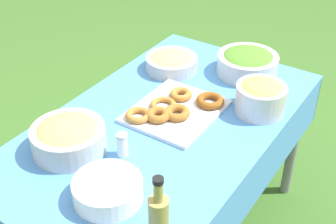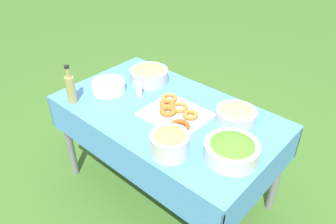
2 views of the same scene
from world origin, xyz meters
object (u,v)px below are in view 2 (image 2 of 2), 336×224
at_px(salad_bowl, 232,149).
at_px(pasta_bowl, 236,114).
at_px(donut_platter, 175,113).
at_px(fruit_bowl, 170,142).
at_px(olive_oil_bottle, 71,88).
at_px(bread_bowl, 149,74).
at_px(plate_stack, 109,86).

bearing_deg(salad_bowl, pasta_bowl, -61.80).
relative_size(salad_bowl, donut_platter, 0.72).
bearing_deg(fruit_bowl, salad_bowl, -145.25).
relative_size(olive_oil_bottle, bread_bowl, 0.97).
distance_m(pasta_bowl, plate_stack, 0.87).
xyz_separation_m(olive_oil_bottle, fruit_bowl, (-0.80, -0.05, -0.03)).
height_order(pasta_bowl, olive_oil_bottle, olive_oil_bottle).
height_order(donut_platter, olive_oil_bottle, olive_oil_bottle).
xyz_separation_m(pasta_bowl, olive_oil_bottle, (0.89, 0.54, 0.06)).
distance_m(salad_bowl, donut_platter, 0.47).
xyz_separation_m(salad_bowl, donut_platter, (0.46, -0.10, -0.04)).
height_order(bread_bowl, fruit_bowl, fruit_bowl).
xyz_separation_m(olive_oil_bottle, bread_bowl, (-0.18, -0.52, -0.04)).
bearing_deg(pasta_bowl, plate_stack, 19.58).
xyz_separation_m(donut_platter, plate_stack, (0.53, 0.08, 0.02)).
bearing_deg(olive_oil_bottle, fruit_bowl, -176.64).
bearing_deg(salad_bowl, donut_platter, -12.20).
distance_m(pasta_bowl, olive_oil_bottle, 1.04).
distance_m(olive_oil_bottle, fruit_bowl, 0.80).
height_order(plate_stack, olive_oil_bottle, olive_oil_bottle).
xyz_separation_m(donut_platter, olive_oil_bottle, (0.59, 0.33, 0.08)).
height_order(salad_bowl, fruit_bowl, fruit_bowl).
bearing_deg(bread_bowl, salad_bowl, 161.55).
height_order(donut_platter, bread_bowl, bread_bowl).
bearing_deg(bread_bowl, pasta_bowl, -178.56).
relative_size(plate_stack, olive_oil_bottle, 0.87).
relative_size(pasta_bowl, olive_oil_bottle, 0.93).
bearing_deg(bread_bowl, donut_platter, 155.03).
relative_size(salad_bowl, plate_stack, 1.24).
bearing_deg(olive_oil_bottle, bread_bowl, -109.41).
height_order(donut_platter, plate_stack, plate_stack).
xyz_separation_m(pasta_bowl, donut_platter, (0.30, 0.21, -0.02)).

